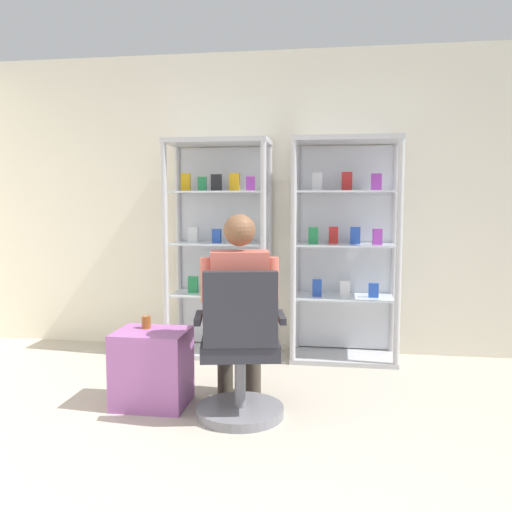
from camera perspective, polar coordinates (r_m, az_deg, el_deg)
back_wall at (r=4.95m, az=3.02°, el=5.58°), size 6.00×0.10×2.70m
display_cabinet_left at (r=4.82m, az=-3.80°, el=1.04°), size 0.90×0.45×1.90m
display_cabinet_right at (r=4.71m, az=9.39°, el=0.81°), size 0.90×0.45×1.90m
office_chair at (r=3.42m, az=-1.69°, el=-10.75°), size 0.61×0.57×0.96m
seated_shopkeeper at (r=3.50m, az=-1.74°, el=-4.99°), size 0.54×0.61×1.29m
storage_crate at (r=3.75m, az=-10.92°, el=-11.55°), size 0.48×0.39×0.51m
tea_glass at (r=3.76m, az=-11.55°, el=-6.87°), size 0.06×0.06×0.08m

